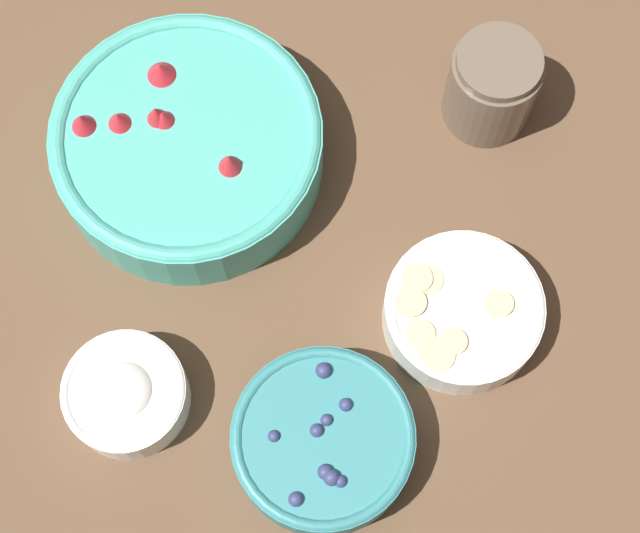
# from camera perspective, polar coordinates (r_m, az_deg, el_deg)

# --- Properties ---
(ground_plane) EXTENTS (4.00, 4.00, 0.00)m
(ground_plane) POSITION_cam_1_polar(r_m,az_deg,el_deg) (1.05, -0.73, 0.80)
(ground_plane) COLOR brown
(bowl_strawberries) EXTENTS (0.26, 0.26, 0.09)m
(bowl_strawberries) POSITION_cam_1_polar(r_m,az_deg,el_deg) (1.06, -7.09, 6.49)
(bowl_strawberries) COLOR #47AD9E
(bowl_strawberries) RESTS_ON ground_plane
(bowl_blueberries) EXTENTS (0.17, 0.17, 0.06)m
(bowl_blueberries) POSITION_cam_1_polar(r_m,az_deg,el_deg) (0.97, 0.16, -9.26)
(bowl_blueberries) COLOR teal
(bowl_blueberries) RESTS_ON ground_plane
(bowl_bananas) EXTENTS (0.15, 0.15, 0.05)m
(bowl_bananas) POSITION_cam_1_polar(r_m,az_deg,el_deg) (1.01, 7.61, -2.38)
(bowl_bananas) COLOR white
(bowl_bananas) RESTS_ON ground_plane
(bowl_cream) EXTENTS (0.11, 0.11, 0.05)m
(bowl_cream) POSITION_cam_1_polar(r_m,az_deg,el_deg) (1.00, -10.32, -6.69)
(bowl_cream) COLOR white
(bowl_cream) RESTS_ON ground_plane
(jar_chocolate) EXTENTS (0.09, 0.09, 0.10)m
(jar_chocolate) POSITION_cam_1_polar(r_m,az_deg,el_deg) (1.09, 9.14, 9.41)
(jar_chocolate) COLOR brown
(jar_chocolate) RESTS_ON ground_plane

